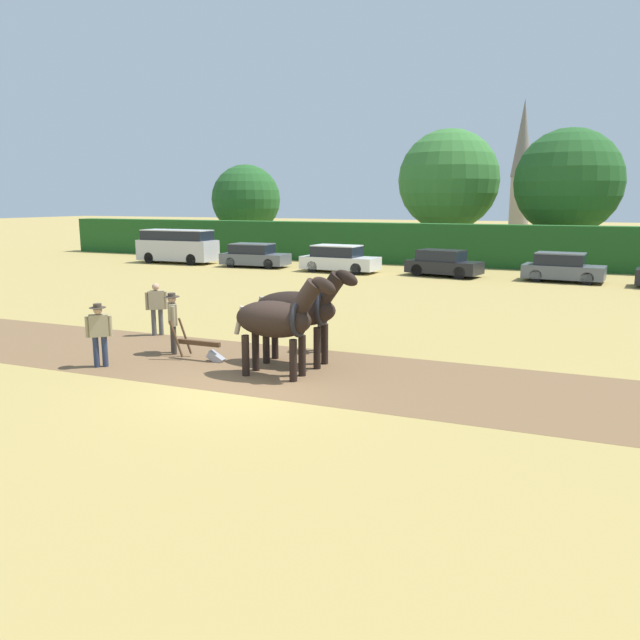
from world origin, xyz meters
name	(u,v)px	position (x,y,z in m)	size (l,w,h in m)	color
ground_plane	(246,388)	(0.00, 0.00, 0.00)	(240.00, 240.00, 0.00)	#A88E4C
plowed_furrow_strip	(166,356)	(-3.44, 1.67, 0.00)	(23.57, 4.46, 0.01)	brown
hedgerow	(473,246)	(0.00, 28.15, 1.32)	(62.80, 1.49, 2.64)	#1E511E
tree_far_left	(246,199)	(-19.85, 34.34, 4.17)	(5.67, 5.67, 7.01)	#423323
tree_left	(449,180)	(-3.17, 35.01, 5.53)	(7.33, 7.33, 9.21)	#423323
tree_center_left	(568,182)	(5.05, 33.34, 5.26)	(6.96, 6.96, 8.75)	brown
church_spire	(521,167)	(-0.69, 59.31, 7.59)	(2.23, 2.23, 14.51)	gray
draft_horse_lead_left	(278,319)	(0.23, 1.14, 1.38)	(2.67, 0.95, 2.49)	black
draft_horse_lead_right	(300,309)	(0.20, 2.36, 1.42)	(2.88, 0.95, 2.53)	black
plow	(203,348)	(-2.26, 1.70, 0.31)	(1.50, 0.47, 1.13)	#4C331E
farmer_at_plow	(173,319)	(-3.41, 2.00, 0.96)	(0.47, 0.51, 1.66)	#38332D
farmer_beside_team	(321,319)	(0.17, 3.80, 0.90)	(0.45, 0.51, 1.57)	#38332D
farmer_onlooker_left	(99,331)	(-4.23, 0.12, 0.92)	(0.50, 0.45, 1.60)	#28334C
farmer_onlooker_right	(157,305)	(-5.29, 3.72, 0.93)	(0.52, 0.46, 1.61)	#4C4C4C
parked_van	(177,246)	(-18.33, 22.62, 1.13)	(5.33, 2.03, 2.20)	#BCBCC1
parked_car_left	(254,256)	(-12.46, 22.49, 0.70)	(4.25, 2.06, 1.46)	#565B66
parked_car_center_left	(339,259)	(-6.59, 22.02, 0.75)	(4.55, 2.10, 1.55)	silver
parked_car_center	(443,263)	(-0.61, 22.40, 0.70)	(4.23, 2.48, 1.44)	black
parked_car_center_right	(562,268)	(5.50, 22.47, 0.71)	(4.06, 2.07, 1.48)	#565B66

